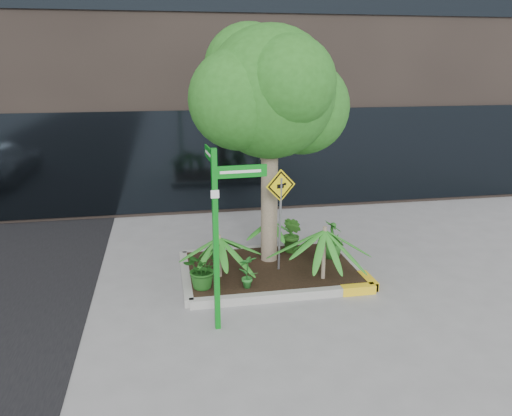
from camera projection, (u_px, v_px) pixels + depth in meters
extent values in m
plane|color=gray|center=(264.00, 281.00, 9.11)|extent=(80.00, 80.00, 0.00)
cube|color=#9E9E99|center=(260.00, 250.00, 10.45)|extent=(3.20, 0.15, 0.15)
cube|color=#9E9E99|center=(285.00, 296.00, 8.37)|extent=(3.20, 0.15, 0.15)
cube|color=#9E9E99|center=(186.00, 277.00, 9.13)|extent=(0.15, 2.20, 0.15)
cube|color=#9E9E99|center=(351.00, 264.00, 9.70)|extent=(0.15, 2.20, 0.15)
cube|color=yellow|center=(358.00, 290.00, 8.61)|extent=(0.60, 0.17, 0.15)
cube|color=black|center=(271.00, 268.00, 9.40)|extent=(3.05, 2.05, 0.06)
cylinder|color=gray|center=(269.00, 194.00, 9.38)|extent=(0.31, 0.31, 2.94)
cylinder|color=gray|center=(275.00, 136.00, 9.09)|extent=(0.56, 0.16, 0.95)
sphere|color=#24611B|center=(270.00, 92.00, 8.85)|extent=(2.35, 2.35, 2.35)
sphere|color=#24611B|center=(302.00, 107.00, 9.34)|extent=(1.76, 1.76, 1.76)
sphere|color=#24611B|center=(239.00, 99.00, 8.59)|extent=(1.76, 1.76, 1.76)
sphere|color=#24611B|center=(289.00, 82.00, 8.28)|extent=(1.57, 1.57, 1.57)
sphere|color=#24611B|center=(249.00, 69.00, 9.15)|extent=(1.67, 1.67, 1.67)
cylinder|color=gray|center=(324.00, 253.00, 8.75)|extent=(0.07, 0.07, 0.97)
cylinder|color=gray|center=(220.00, 256.00, 8.86)|extent=(0.07, 0.07, 0.79)
cylinder|color=gray|center=(271.00, 235.00, 10.06)|extent=(0.07, 0.07, 0.71)
imported|color=#1A4F16|center=(202.00, 268.00, 8.44)|extent=(0.86, 0.86, 0.71)
imported|color=#23651E|center=(332.00, 239.00, 9.75)|extent=(0.47, 0.47, 0.75)
imported|color=#237126|center=(247.00, 271.00, 8.45)|extent=(0.39, 0.39, 0.60)
imported|color=#265B1A|center=(292.00, 235.00, 9.98)|extent=(0.55, 0.55, 0.77)
cube|color=#0B8319|center=(216.00, 243.00, 7.14)|extent=(0.08, 0.08, 2.73)
cube|color=#0B8319|center=(240.00, 171.00, 6.93)|extent=(0.76, 0.07, 0.18)
cube|color=#0B8319|center=(210.00, 154.00, 7.14)|extent=(0.07, 0.76, 0.18)
cube|color=white|center=(241.00, 172.00, 6.92)|extent=(0.58, 0.04, 0.04)
cube|color=white|center=(209.00, 154.00, 7.13)|extent=(0.04, 0.58, 0.04)
cube|color=white|center=(215.00, 194.00, 6.89)|extent=(0.12, 0.01, 0.12)
cylinder|color=slate|center=(280.00, 225.00, 9.01)|extent=(0.07, 0.11, 1.75)
cube|color=yellow|center=(281.00, 185.00, 8.78)|extent=(0.57, 0.17, 0.59)
cube|color=black|center=(281.00, 186.00, 8.77)|extent=(0.50, 0.14, 0.52)
cube|color=yellow|center=(281.00, 186.00, 8.77)|extent=(0.43, 0.12, 0.44)
cube|color=black|center=(280.00, 186.00, 8.77)|extent=(0.13, 0.04, 0.08)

